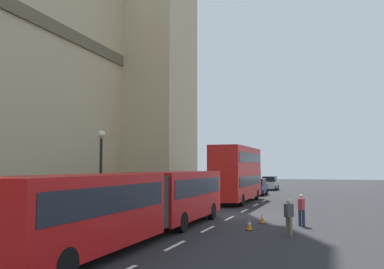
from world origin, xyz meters
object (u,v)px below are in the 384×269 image
at_px(double_decker_bus, 237,172).
at_px(sedan_trailing, 270,183).
at_px(street_lamp, 101,169).
at_px(pedestrian_near_cones, 289,216).
at_px(sedan_lead, 257,187).
at_px(traffic_cone_middle, 262,218).
at_px(pedestrian_by_kerb, 302,209).
at_px(traffic_cone_west, 249,225).
at_px(articulated_bus, 142,199).

height_order(double_decker_bus, sedan_trailing, double_decker_bus).
height_order(street_lamp, pedestrian_near_cones, street_lamp).
bearing_deg(sedan_lead, traffic_cone_middle, -169.45).
relative_size(double_decker_bus, sedan_trailing, 2.42).
relative_size(double_decker_bus, pedestrian_by_kerb, 6.29).
bearing_deg(traffic_cone_middle, pedestrian_by_kerb, -98.68).
bearing_deg(pedestrian_near_cones, sedan_trailing, 9.42).
xyz_separation_m(sedan_trailing, pedestrian_by_kerb, (-33.68, -6.48, -0.00)).
xyz_separation_m(sedan_lead, traffic_cone_west, (-25.49, -4.03, -0.63)).
distance_m(articulated_bus, sedan_lead, 29.31).
height_order(pedestrian_near_cones, pedestrian_by_kerb, same).
relative_size(traffic_cone_west, pedestrian_by_kerb, 0.34).
relative_size(sedan_lead, street_lamp, 0.83).
distance_m(double_decker_bus, pedestrian_near_cones, 17.73).
xyz_separation_m(double_decker_bus, traffic_cone_west, (-15.54, -4.08, -2.43)).
bearing_deg(traffic_cone_middle, articulated_bus, 146.65).
height_order(sedan_lead, traffic_cone_middle, sedan_lead).
height_order(articulated_bus, traffic_cone_west, articulated_bus).
distance_m(sedan_lead, pedestrian_near_cones, 27.18).
bearing_deg(pedestrian_near_cones, traffic_cone_west, 63.94).
bearing_deg(traffic_cone_middle, sedan_lead, 10.55).
xyz_separation_m(traffic_cone_middle, pedestrian_by_kerb, (-0.33, -2.17, 0.63)).
relative_size(double_decker_bus, street_lamp, 2.02).
bearing_deg(traffic_cone_west, pedestrian_by_kerb, -44.98).
bearing_deg(double_decker_bus, traffic_cone_west, -165.28).
distance_m(sedan_lead, traffic_cone_middle, 23.18).
bearing_deg(pedestrian_by_kerb, pedestrian_near_cones, 174.39).
bearing_deg(sedan_trailing, double_decker_bus, -179.94).
height_order(articulated_bus, street_lamp, street_lamp).
height_order(sedan_lead, street_lamp, street_lamp).
relative_size(pedestrian_near_cones, pedestrian_by_kerb, 1.00).
xyz_separation_m(double_decker_bus, sedan_lead, (9.95, -0.05, -1.80)).
distance_m(double_decker_bus, street_lamp, 16.14).
xyz_separation_m(articulated_bus, traffic_cone_middle, (6.52, -4.29, -1.46)).
bearing_deg(traffic_cone_middle, pedestrian_near_cones, -153.66).
bearing_deg(articulated_bus, traffic_cone_middle, -33.35).
bearing_deg(street_lamp, sedan_lead, -10.15).
xyz_separation_m(traffic_cone_middle, pedestrian_near_cones, (-3.71, -1.84, 0.63)).
relative_size(sedan_trailing, pedestrian_near_cones, 2.60).
bearing_deg(articulated_bus, sedan_lead, -0.09).
bearing_deg(sedan_trailing, articulated_bus, -179.96).
relative_size(articulated_bus, pedestrian_near_cones, 10.40).
bearing_deg(traffic_cone_middle, traffic_cone_west, 175.61).
relative_size(articulated_bus, traffic_cone_west, 30.31).
bearing_deg(pedestrian_by_kerb, street_lamp, 102.01).
height_order(sedan_trailing, pedestrian_by_kerb, sedan_trailing).
bearing_deg(double_decker_bus, sedan_trailing, 0.06).
bearing_deg(pedestrian_near_cones, double_decker_bus, 20.33).
distance_m(traffic_cone_middle, street_lamp, 9.60).
bearing_deg(pedestrian_by_kerb, traffic_cone_west, 135.02).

